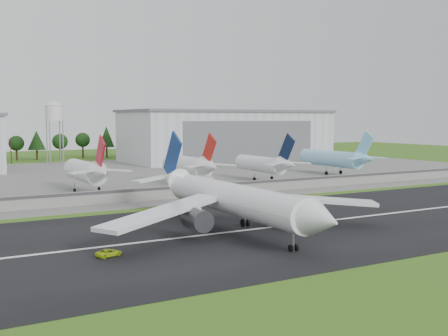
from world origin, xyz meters
TOP-DOWN VIEW (x-y plane):
  - ground at (0.00, 0.00)m, footprint 600.00×600.00m
  - runway at (0.00, 10.00)m, footprint 320.00×60.00m
  - runway_centerline at (0.00, 10.00)m, footprint 220.00×1.00m
  - apron at (0.00, 120.00)m, footprint 320.00×150.00m
  - blast_fence at (0.00, 54.99)m, footprint 240.00×0.61m
  - hangar_east at (75.00, 164.92)m, footprint 102.00×47.00m
  - water_tower at (-5.00, 185.00)m, footprint 8.40×8.40m
  - utility_poles at (0.00, 200.00)m, footprint 230.00×3.00m
  - treeline at (0.00, 215.00)m, footprint 320.00×16.00m
  - main_airliner at (-13.12, 9.56)m, footprint 57.28×59.09m
  - ground_vehicle at (-39.23, 3.24)m, footprint 4.61×3.22m
  - parked_jet_red_a at (-21.09, 76.57)m, footprint 7.36×31.29m
  - parked_jet_red_b at (11.23, 76.59)m, footprint 7.36×31.29m
  - parked_jet_navy at (38.92, 76.52)m, footprint 7.36×31.29m
  - parked_jet_skyblue at (73.95, 81.58)m, footprint 7.36×37.29m

SIDE VIEW (x-z plane):
  - ground at x=0.00m, z-range 0.00..0.00m
  - utility_poles at x=0.00m, z-range -6.00..6.00m
  - treeline at x=0.00m, z-range -11.00..11.00m
  - runway at x=0.00m, z-range 0.00..0.10m
  - apron at x=0.00m, z-range 0.00..0.10m
  - runway_centerline at x=0.00m, z-range 0.10..0.12m
  - ground_vehicle at x=-39.23m, z-range 0.10..1.27m
  - blast_fence at x=0.00m, z-range 0.06..3.56m
  - main_airliner at x=-13.12m, z-range -4.19..13.98m
  - parked_jet_navy at x=38.92m, z-range -2.27..14.18m
  - parked_jet_skyblue at x=73.95m, z-range -2.16..14.64m
  - parked_jet_red_a at x=-21.09m, z-range -2.13..14.64m
  - parked_jet_red_b at x=11.23m, z-range -2.06..14.87m
  - hangar_east at x=75.00m, z-range 0.03..25.23m
  - water_tower at x=-5.00m, z-range 9.85..39.25m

